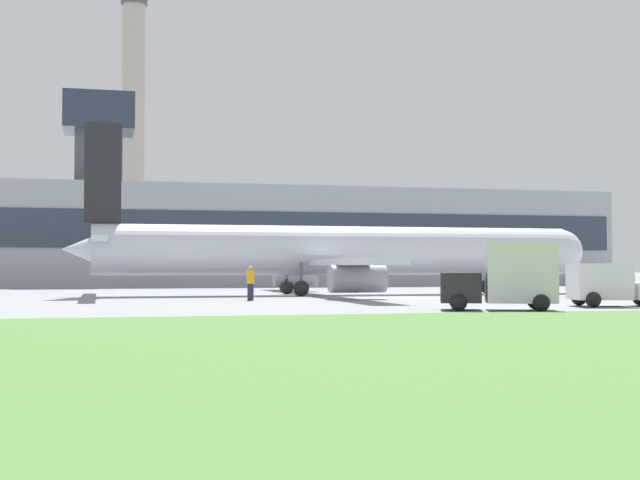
# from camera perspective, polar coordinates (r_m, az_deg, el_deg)

# --- Properties ---
(ground_plane) EXTENTS (400.00, 400.00, 0.00)m
(ground_plane) POSITION_cam_1_polar(r_m,az_deg,el_deg) (51.88, 4.64, -3.69)
(ground_plane) COLOR gray
(terminal_building) EXTENTS (66.02, 14.24, 17.87)m
(terminal_building) POSITION_cam_1_polar(r_m,az_deg,el_deg) (87.38, -3.53, 0.31)
(terminal_building) COLOR #9EA3AD
(terminal_building) RESTS_ON ground_plane
(smokestack_left) EXTENTS (3.26, 3.26, 35.41)m
(smokestack_left) POSITION_cam_1_polar(r_m,az_deg,el_deg) (113.99, -11.86, 6.41)
(smokestack_left) COLOR #B2A899
(smokestack_left) RESTS_ON ground_plane
(airplane) EXTENTS (33.94, 29.49, 10.40)m
(airplane) POSITION_cam_1_polar(r_m,az_deg,el_deg) (56.38, 0.87, -0.75)
(airplane) COLOR silver
(airplane) RESTS_ON ground_plane
(pushback_tug) EXTENTS (3.97, 2.85, 1.77)m
(pushback_tug) POSITION_cam_1_polar(r_m,az_deg,el_deg) (66.73, 17.80, -2.49)
(pushback_tug) COLOR white
(pushback_tug) RESTS_ON ground_plane
(baggage_truck) EXTENTS (5.04, 3.63, 2.79)m
(baggage_truck) POSITION_cam_1_polar(r_m,az_deg,el_deg) (37.20, 11.85, -2.37)
(baggage_truck) COLOR #232328
(baggage_truck) RESTS_ON ground_plane
(fuel_truck) EXTENTS (4.39, 3.25, 1.93)m
(fuel_truck) POSITION_cam_1_polar(r_m,az_deg,el_deg) (41.99, 18.07, -2.77)
(fuel_truck) COLOR white
(fuel_truck) RESTS_ON ground_plane
(ground_crew_person) EXTENTS (0.58, 0.58, 1.84)m
(ground_crew_person) POSITION_cam_1_polar(r_m,az_deg,el_deg) (47.19, -4.47, -2.74)
(ground_crew_person) COLOR #23283D
(ground_crew_person) RESTS_ON ground_plane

